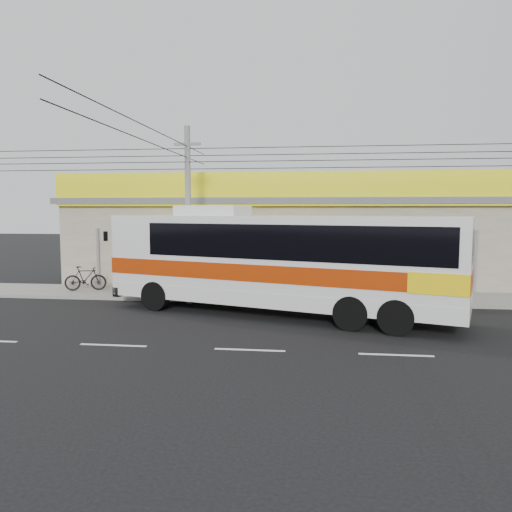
{
  "coord_description": "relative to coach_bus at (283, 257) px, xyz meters",
  "views": [
    {
      "loc": [
        1.84,
        -16.05,
        3.93
      ],
      "look_at": [
        -0.38,
        2.0,
        2.23
      ],
      "focal_mm": 35.0,
      "sensor_mm": 36.0,
      "label": 1
    }
  ],
  "objects": [
    {
      "name": "storefront_building",
      "position": [
        -0.61,
        9.32,
        0.11
      ],
      "size": [
        22.6,
        9.2,
        5.7
      ],
      "color": "gray",
      "rests_on": "ground"
    },
    {
      "name": "sidewalk",
      "position": [
        -0.6,
        3.78,
        -2.12
      ],
      "size": [
        30.0,
        3.2,
        0.15
      ],
      "primitive_type": "cube",
      "color": "gray",
      "rests_on": "ground"
    },
    {
      "name": "utility_pole",
      "position": [
        -4.09,
        1.98,
        3.86
      ],
      "size": [
        34.0,
        14.0,
        7.34
      ],
      "color": "slate",
      "rests_on": "ground"
    },
    {
      "name": "ground",
      "position": [
        -0.6,
        -2.22,
        -2.19
      ],
      "size": [
        120.0,
        120.0,
        0.0
      ],
      "primitive_type": "plane",
      "color": "black",
      "rests_on": "ground"
    },
    {
      "name": "lane_markings",
      "position": [
        -0.6,
        -4.72,
        -2.19
      ],
      "size": [
        50.0,
        0.12,
        0.01
      ],
      "primitive_type": null,
      "color": "silver",
      "rests_on": "ground"
    },
    {
      "name": "motorbike_red",
      "position": [
        -4.34,
        4.2,
        -1.56
      ],
      "size": [
        1.88,
        0.79,
        0.96
      ],
      "primitive_type": "imported",
      "rotation": [
        0.0,
        0.0,
        1.49
      ],
      "color": "maroon",
      "rests_on": "sidewalk"
    },
    {
      "name": "coach_bus",
      "position": [
        0.0,
        0.0,
        0.0
      ],
      "size": [
        13.5,
        6.77,
        4.1
      ],
      "rotation": [
        0.0,
        0.0,
        -0.31
      ],
      "color": "silver",
      "rests_on": "ground"
    },
    {
      "name": "motorbike_dark",
      "position": [
        -9.51,
        3.7,
        -1.47
      ],
      "size": [
        1.98,
        1.05,
        1.14
      ],
      "primitive_type": "imported",
      "rotation": [
        0.0,
        0.0,
        1.86
      ],
      "color": "black",
      "rests_on": "sidewalk"
    }
  ]
}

